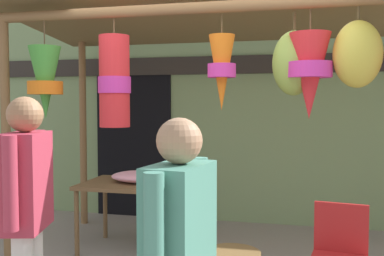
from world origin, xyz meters
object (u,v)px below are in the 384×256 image
at_px(folding_chair, 340,250).
at_px(vendor_in_orange, 27,204).
at_px(display_table, 135,190).
at_px(flower_heap_on_table, 142,177).

distance_m(folding_chair, vendor_in_orange, 2.26).
xyz_separation_m(display_table, folding_chair, (2.04, -1.06, -0.16)).
xyz_separation_m(flower_heap_on_table, folding_chair, (1.97, -1.09, -0.31)).
relative_size(flower_heap_on_table, vendor_in_orange, 0.40).
xyz_separation_m(display_table, flower_heap_on_table, (0.07, 0.03, 0.14)).
xyz_separation_m(folding_chair, vendor_in_orange, (-1.97, -1.01, 0.47)).
bearing_deg(folding_chair, flower_heap_on_table, 151.09).
xyz_separation_m(display_table, vendor_in_orange, (0.07, -2.07, 0.31)).
height_order(display_table, folding_chair, folding_chair).
distance_m(display_table, folding_chair, 2.30).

